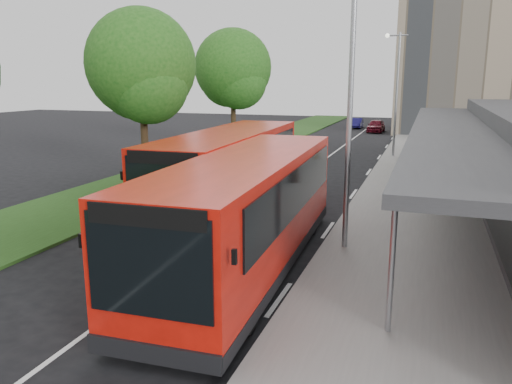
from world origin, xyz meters
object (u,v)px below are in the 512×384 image
litter_bin (403,179)px  car_near (376,126)px  bus_main (248,212)px  bus_second (230,171)px  tree_far (233,73)px  car_far (357,123)px  bollard (409,155)px  tree_mid (142,72)px  lamp_post_near (348,95)px  lamp_post_far (396,87)px

litter_bin → car_near: size_ratio=0.24×
bus_main → bus_second: size_ratio=0.99×
tree_far → bus_second: bearing=-68.9°
litter_bin → car_far: bearing=101.8°
bus_second → bollard: size_ratio=11.28×
tree_mid → car_far: tree_mid is taller
car_far → lamp_post_near: bearing=-83.9°
tree_mid → litter_bin: (12.41, 2.24, -4.92)m
tree_far → bus_second: tree_far is taller
car_near → car_far: 4.61m
car_near → bus_second: bearing=-92.0°
tree_mid → bus_second: 8.13m
bus_second → bollard: (6.28, 13.61, -0.98)m
bollard → car_far: 24.85m
tree_mid → lamp_post_near: 13.20m
lamp_post_far → litter_bin: lamp_post_far is taller
tree_mid → car_far: bearing=80.2°
lamp_post_far → bollard: size_ratio=7.98×
tree_mid → car_near: bearing=74.5°
car_far → litter_bin: bearing=-79.5°
tree_mid → car_far: 34.72m
lamp_post_near → lamp_post_far: bearing=90.0°
litter_bin → car_far: (-6.58, 31.62, -0.06)m
tree_far → lamp_post_far: size_ratio=1.09×
litter_bin → car_far: car_far is taller
tree_mid → bollard: tree_mid is taller
tree_mid → bus_second: tree_mid is taller
lamp_post_near → bus_main: (-2.25, -2.24, -3.11)m
bus_second → bollard: 15.02m
lamp_post_far → bollard: lamp_post_far is taller
car_far → tree_mid: bearing=-101.0°
lamp_post_far → bus_second: (-5.05, -16.67, -3.09)m
litter_bin → car_near: (-4.11, 27.73, 0.04)m
tree_mid → bus_main: (8.88, -9.30, -3.92)m
bus_main → car_far: bus_main is taller
tree_mid → bus_main: 13.44m
tree_mid → car_near: tree_mid is taller
bus_second → litter_bin: 8.76m
tree_far → bollard: tree_far is taller
bus_main → car_far: 43.28m
lamp_post_far → litter_bin: (1.28, -10.71, -4.11)m
tree_mid → lamp_post_far: tree_mid is taller
tree_mid → litter_bin: bearing=10.2°
bus_second → bollard: bearing=63.2°
bus_second → car_far: size_ratio=3.43×
car_near → tree_mid: bearing=-103.7°
tree_far → bus_main: size_ratio=0.78×
lamp_post_near → car_near: 37.35m
tree_mid → car_near: (8.30, 29.97, -4.89)m
lamp_post_far → litter_bin: bearing=-83.2°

